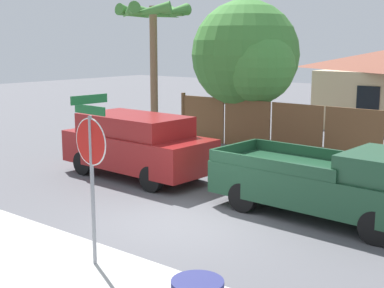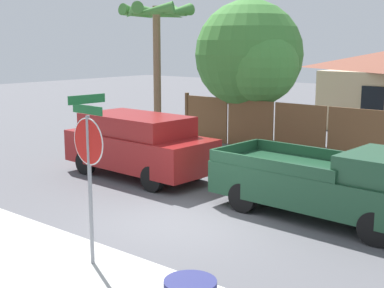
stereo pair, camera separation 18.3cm
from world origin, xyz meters
name	(u,v)px [view 1 (the left image)]	position (x,y,z in m)	size (l,w,h in m)	color
ground_plane	(183,223)	(0.00, 0.00, 0.00)	(80.00, 80.00, 0.00)	#56565B
sidewalk_strip	(47,277)	(0.00, -3.60, 0.00)	(36.00, 3.20, 0.01)	#B2B2AD
wooden_fence	(353,135)	(0.48, 8.27, 0.90)	(14.69, 0.12, 1.89)	brown
oak_tree	(248,57)	(-4.26, 9.15, 3.36)	(4.46, 4.24, 5.58)	brown
palm_tree	(153,24)	(-6.45, 6.12, 4.57)	(2.64, 2.84, 5.33)	brown
red_suv	(137,144)	(-3.67, 2.32, 0.99)	(4.75, 2.14, 1.84)	maroon
orange_pickup	(333,183)	(2.45, 2.31, 0.82)	(5.24, 2.25, 1.66)	#1E472D
stop_sign	(91,153)	(0.19, -2.71, 2.04)	(0.83, 0.74, 3.03)	gray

